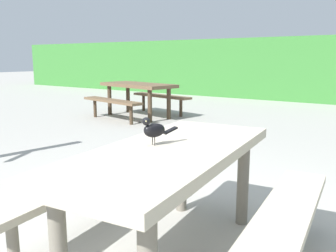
% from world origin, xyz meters
% --- Properties ---
extents(ground_plane, '(60.00, 60.00, 0.00)m').
position_xyz_m(ground_plane, '(0.00, 0.00, 0.00)').
color(ground_plane, '#A3A099').
extents(picnic_table_foreground, '(1.86, 1.88, 0.74)m').
position_xyz_m(picnic_table_foreground, '(0.30, -0.02, 0.56)').
color(picnic_table_foreground, '#B2A893').
rests_on(picnic_table_foreground, ground).
extents(bird_grackle, '(0.14, 0.27, 0.18)m').
position_xyz_m(bird_grackle, '(0.19, -0.03, 0.84)').
color(bird_grackle, black).
rests_on(bird_grackle, picnic_table_foreground).
extents(picnic_table_mid_left, '(2.00, 1.98, 0.74)m').
position_xyz_m(picnic_table_mid_left, '(-3.51, 4.30, 0.56)').
color(picnic_table_mid_left, brown).
rests_on(picnic_table_mid_left, ground).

